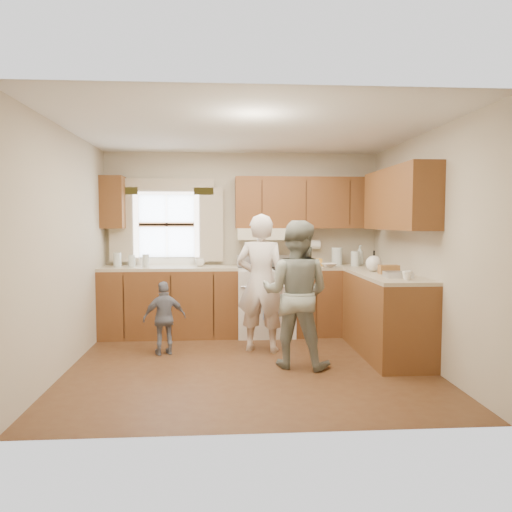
{
  "coord_description": "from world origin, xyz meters",
  "views": [
    {
      "loc": [
        -0.29,
        -5.27,
        1.55
      ],
      "look_at": [
        0.1,
        0.4,
        1.15
      ],
      "focal_mm": 35.0,
      "sensor_mm": 36.0,
      "label": 1
    }
  ],
  "objects": [
    {
      "name": "stove",
      "position": [
        0.3,
        1.44,
        0.47
      ],
      "size": [
        0.76,
        0.67,
        1.07
      ],
      "color": "silver",
      "rests_on": "ground"
    },
    {
      "name": "kitchen_fixtures",
      "position": [
        0.61,
        1.08,
        0.84
      ],
      "size": [
        3.8,
        2.25,
        2.15
      ],
      "color": "#4D2610",
      "rests_on": "ground"
    },
    {
      "name": "woman_left",
      "position": [
        0.17,
        0.59,
        0.82
      ],
      "size": [
        0.69,
        0.55,
        1.63
      ],
      "primitive_type": "imported",
      "rotation": [
        0.0,
        0.0,
        2.84
      ],
      "color": "silver",
      "rests_on": "ground"
    },
    {
      "name": "child",
      "position": [
        -0.96,
        0.5,
        0.43
      ],
      "size": [
        0.54,
        0.36,
        0.85
      ],
      "primitive_type": "imported",
      "rotation": [
        0.0,
        0.0,
        3.47
      ],
      "color": "slate",
      "rests_on": "ground"
    },
    {
      "name": "room",
      "position": [
        0.0,
        0.0,
        1.25
      ],
      "size": [
        3.8,
        3.8,
        3.8
      ],
      "color": "#492916",
      "rests_on": "ground"
    },
    {
      "name": "woman_right",
      "position": [
        0.49,
        -0.07,
        0.78
      ],
      "size": [
        0.92,
        0.83,
        1.56
      ],
      "primitive_type": "imported",
      "rotation": [
        0.0,
        0.0,
        2.77
      ],
      "color": "#283D32",
      "rests_on": "ground"
    }
  ]
}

